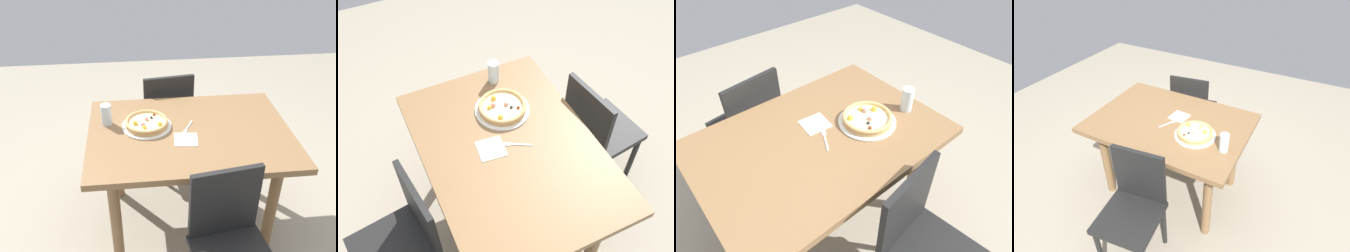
# 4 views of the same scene
# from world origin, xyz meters

# --- Properties ---
(ground_plane) EXTENTS (6.00, 6.00, 0.00)m
(ground_plane) POSITION_xyz_m (0.00, 0.00, 0.00)
(ground_plane) COLOR #9E937F
(dining_table) EXTENTS (1.26, 0.89, 0.76)m
(dining_table) POSITION_xyz_m (0.00, 0.00, 0.65)
(dining_table) COLOR olive
(dining_table) RESTS_ON ground
(chair_near) EXTENTS (0.45, 0.45, 0.88)m
(chair_near) POSITION_xyz_m (0.09, -0.66, 0.49)
(chair_near) COLOR black
(chair_near) RESTS_ON ground
(chair_far) EXTENTS (0.45, 0.45, 0.88)m
(chair_far) POSITION_xyz_m (-0.12, 0.66, 0.49)
(chair_far) COLOR black
(chair_far) RESTS_ON ground
(plate) EXTENTS (0.31, 0.31, 0.01)m
(plate) POSITION_xyz_m (0.26, -0.08, 0.77)
(plate) COLOR silver
(plate) RESTS_ON dining_table
(pizza) EXTENTS (0.27, 0.27, 0.05)m
(pizza) POSITION_xyz_m (0.26, -0.08, 0.79)
(pizza) COLOR tan
(pizza) RESTS_ON plate
(fork) EXTENTS (0.09, 0.15, 0.00)m
(fork) POSITION_xyz_m (0.01, -0.03, 0.77)
(fork) COLOR silver
(fork) RESTS_ON dining_table
(drinking_glass) EXTENTS (0.07, 0.07, 0.14)m
(drinking_glass) POSITION_xyz_m (0.51, -0.14, 0.83)
(drinking_glass) COLOR silver
(drinking_glass) RESTS_ON dining_table
(napkin) EXTENTS (0.15, 0.15, 0.00)m
(napkin) POSITION_xyz_m (0.04, 0.09, 0.76)
(napkin) COLOR white
(napkin) RESTS_ON dining_table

